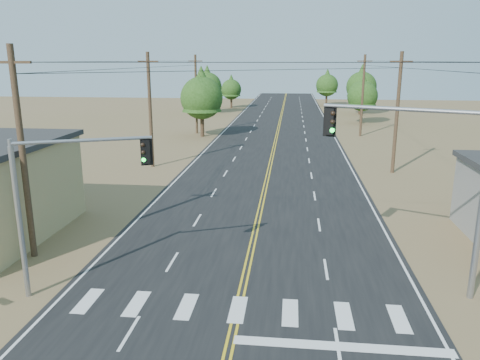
# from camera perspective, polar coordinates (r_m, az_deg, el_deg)

# --- Properties ---
(road) EXTENTS (15.00, 200.00, 0.02)m
(road) POSITION_cam_1_polar(r_m,az_deg,el_deg) (39.17, 3.43, 0.66)
(road) COLOR black
(road) RESTS_ON ground
(utility_pole_left_near) EXTENTS (1.80, 0.30, 10.00)m
(utility_pole_left_near) POSITION_cam_1_polar(r_m,az_deg,el_deg) (23.89, -25.00, 2.99)
(utility_pole_left_near) COLOR #4C3826
(utility_pole_left_near) RESTS_ON ground
(utility_pole_left_mid) EXTENTS (1.80, 0.30, 10.00)m
(utility_pole_left_mid) POSITION_cam_1_polar(r_m,az_deg,el_deg) (42.08, -10.90, 8.45)
(utility_pole_left_mid) COLOR #4C3826
(utility_pole_left_mid) RESTS_ON ground
(utility_pole_left_far) EXTENTS (1.80, 0.30, 10.00)m
(utility_pole_left_far) POSITION_cam_1_polar(r_m,az_deg,el_deg) (61.41, -5.38, 10.43)
(utility_pole_left_far) COLOR #4C3826
(utility_pole_left_far) RESTS_ON ground
(utility_pole_right_mid) EXTENTS (1.80, 0.30, 10.00)m
(utility_pole_right_mid) POSITION_cam_1_polar(r_m,az_deg,el_deg) (41.14, 18.61, 7.83)
(utility_pole_right_mid) COLOR #4C3826
(utility_pole_right_mid) RESTS_ON ground
(utility_pole_right_far) EXTENTS (1.80, 0.30, 10.00)m
(utility_pole_right_far) POSITION_cam_1_polar(r_m,az_deg,el_deg) (60.77, 14.73, 9.99)
(utility_pole_right_far) COLOR #4C3826
(utility_pole_right_far) RESTS_ON ground
(signal_mast_left) EXTENTS (4.96, 2.23, 6.44)m
(signal_mast_left) POSITION_cam_1_polar(r_m,az_deg,el_deg) (19.67, -21.26, -1.12)
(signal_mast_left) COLOR gray
(signal_mast_left) RESTS_ON ground
(signal_mast_right) EXTENTS (6.11, 2.92, 7.60)m
(signal_mast_right) POSITION_cam_1_polar(r_m,az_deg,el_deg) (20.04, 22.36, 1.44)
(signal_mast_right) COLOR gray
(signal_mast_right) RESTS_ON ground
(tree_left_near) EXTENTS (5.23, 5.23, 8.71)m
(tree_left_near) POSITION_cam_1_polar(r_m,az_deg,el_deg) (58.61, -4.71, 10.46)
(tree_left_near) COLOR #3F2D1E
(tree_left_near) RESTS_ON ground
(tree_left_mid) EXTENTS (5.12, 5.12, 8.54)m
(tree_left_mid) POSITION_cam_1_polar(r_m,az_deg,el_deg) (85.18, -4.00, 11.61)
(tree_left_mid) COLOR #3F2D1E
(tree_left_mid) RESTS_ON ground
(tree_left_far) EXTENTS (4.00, 4.00, 6.67)m
(tree_left_far) POSITION_cam_1_polar(r_m,az_deg,el_deg) (94.84, -1.07, 11.23)
(tree_left_far) COLOR #3F2D1E
(tree_left_far) RESTS_ON ground
(tree_right_near) EXTENTS (4.49, 4.49, 7.48)m
(tree_right_near) POSITION_cam_1_polar(r_m,az_deg,el_deg) (73.19, 14.73, 10.23)
(tree_right_near) COLOR #3F2D1E
(tree_right_near) RESTS_ON ground
(tree_right_mid) EXTENTS (5.24, 5.24, 8.73)m
(tree_right_mid) POSITION_cam_1_polar(r_m,az_deg,el_deg) (85.95, 14.60, 11.30)
(tree_right_mid) COLOR #3F2D1E
(tree_right_mid) RESTS_ON ground
(tree_right_far) EXTENTS (4.59, 4.59, 7.64)m
(tree_right_far) POSITION_cam_1_polar(r_m,az_deg,el_deg) (101.80, 10.57, 11.55)
(tree_right_far) COLOR #3F2D1E
(tree_right_far) RESTS_ON ground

